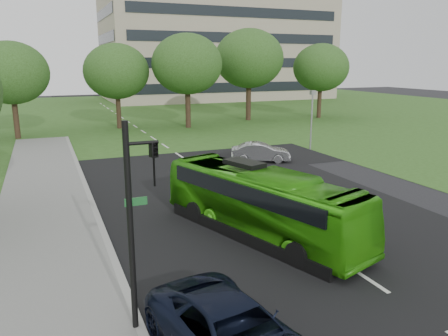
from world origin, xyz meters
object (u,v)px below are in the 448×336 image
Objects in this scene: tree_park_a at (11,73)px; tree_park_e at (321,68)px; traffic_light at (137,213)px; camera_pole at (312,112)px; office_building at (217,29)px; bus at (260,203)px; tree_park_c at (187,64)px; suv at (232,335)px; tree_park_b at (116,71)px; sedan at (260,152)px; tree_park_d at (249,59)px.

tree_park_a is 0.96× the size of tree_park_e.
tree_park_e is at bearing 27.57° from traffic_light.
office_building is at bearing 55.27° from camera_pole.
office_building is at bearing 90.28° from tree_park_e.
traffic_light is (-5.61, -4.50, 1.82)m from bus.
tree_park_a is 16.03m from tree_park_c.
suv is 3.52m from traffic_light.
office_building is 74.48m from traffic_light.
tree_park_c reaches higher than tree_park_b.
tree_park_e is at bearing 5.86° from tree_park_c.
bus is at bearing -102.51° from tree_park_c.
suv is (-9.95, -18.00, 0.06)m from sedan.
office_building is 4.79× the size of tree_park_a.
camera_pole is at bearing -103.53° from office_building.
camera_pole is (17.03, 18.27, -0.20)m from traffic_light.
tree_park_e is (0.16, -33.14, -6.55)m from office_building.
tree_park_d is at bearing -105.30° from office_building.
camera_pole is at bearing -33.95° from tree_park_a.
suv is 25.57m from camera_pole.
suv is at bearing 173.93° from sedan.
tree_park_b is 23.88m from tree_park_e.
tree_park_e is 1.65× the size of traffic_light.
traffic_light reaches higher than camera_pole.
camera_pole is at bearing -55.25° from tree_park_b.
office_building is 3.89× the size of tree_park_d.
tree_park_d is at bearing 171.76° from tree_park_e.
office_building is at bearing 4.29° from sedan.
tree_park_e is at bearing 32.57° from camera_pole.
bus is at bearing -127.83° from tree_park_e.
bus is (-6.34, -28.55, -5.09)m from tree_park_c.
tree_park_a is at bearing 74.63° from traffic_light.
tree_park_e is 20.73m from camera_pole.
tree_park_b is at bearing 179.04° from tree_park_e.
tree_park_c reaches higher than suv.
tree_park_d is (15.00, 0.88, 1.28)m from tree_park_b.
tree_park_d is at bearing 38.19° from traffic_light.
tree_park_a is at bearing 124.85° from camera_pole.
traffic_light is at bearing 118.37° from suv.
tree_park_d reaches higher than camera_pole.
camera_pole is (-3.25, -17.83, -4.06)m from tree_park_d.
tree_park_d is at bearing -0.63° from sedan.
traffic_light is (-29.15, -34.82, -2.84)m from tree_park_e.
tree_park_e is 0.94× the size of bus.
camera_pole reaches higher than sedan.
office_building reaches higher than traffic_light.
tree_park_d is 2.28× the size of camera_pole.
tree_park_c is (16.00, 0.59, 0.71)m from tree_park_a.
tree_park_b is 20.81m from camera_pole.
tree_park_c is at bearing -174.14° from tree_park_e.
tree_park_a is 2.13× the size of sedan.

